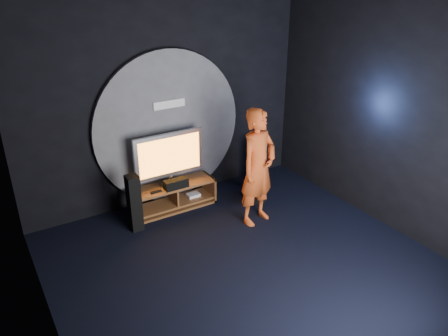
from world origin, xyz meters
The scene contains 14 objects.
floor centered at (0.00, 0.00, 0.00)m, with size 5.00×5.00×0.00m, color black.
back_wall centered at (0.00, 2.50, 1.75)m, with size 5.00×0.04×3.50m, color black.
front_wall centered at (0.00, -2.50, 1.75)m, with size 5.00×0.04×3.50m, color black.
left_wall centered at (-2.50, 0.00, 1.75)m, with size 0.04×5.00×3.50m, color black.
right_wall centered at (2.50, 0.00, 1.75)m, with size 0.04×5.00×3.50m, color black.
wall_disc_panel centered at (0.00, 2.44, 1.30)m, with size 2.60×0.11×2.60m.
media_console centered at (-0.16, 2.05, 0.19)m, with size 1.44×0.45×0.45m.
tv centered at (-0.17, 2.12, 0.93)m, with size 1.20×0.22×0.88m.
center_speaker centered at (-0.17, 1.90, 0.53)m, with size 0.40×0.15×0.15m, color black.
remote centered at (-0.52, 1.93, 0.46)m, with size 0.18×0.05×0.02m, color black.
tower_speaker_left centered at (-0.95, 1.76, 0.46)m, with size 0.18×0.20×0.92m, color black.
tower_speaker_right centered at (1.49, 1.90, 0.46)m, with size 0.18×0.20×0.92m, color black.
subwoofer centered at (1.16, 1.55, 0.17)m, with size 0.31×0.31×0.34m, color black.
player centered at (0.81, 1.00, 0.94)m, with size 0.69×0.45×1.88m, color #D04C1C.
Camera 1 is at (-2.82, -3.93, 3.75)m, focal length 35.00 mm.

